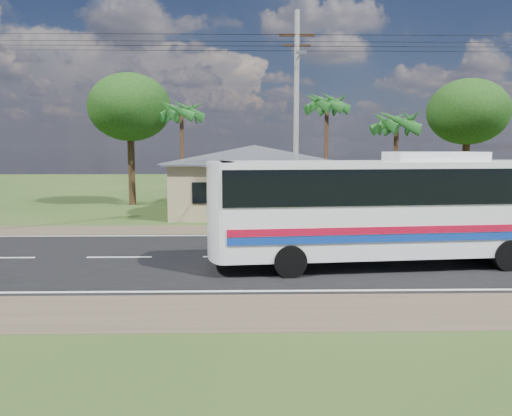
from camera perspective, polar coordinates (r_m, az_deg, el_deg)
The scene contains 13 objects.
ground at distance 19.56m, azimuth -2.41°, elevation -5.64°, with size 120.00×120.00×0.00m, color #284016.
road at distance 19.56m, azimuth -2.41°, elevation -5.61°, with size 120.00×16.00×0.03m.
house at distance 32.13m, azimuth -0.17°, elevation 4.08°, with size 12.40×10.00×5.00m.
waiting_shed at distance 30.36m, azimuth 23.32°, elevation 3.50°, with size 5.20×4.48×3.35m.
concrete_barrier at distance 27.54m, azimuth 23.69°, elevation -1.59°, with size 7.00×0.30×0.90m, color #9E9E99.
utility_poles at distance 25.71m, azimuth 3.88°, elevation 10.30°, with size 32.80×2.22×11.00m.
palm_near at distance 31.46m, azimuth 15.79°, elevation 9.35°, with size 2.80×2.80×6.70m.
palm_mid at distance 35.15m, azimuth 8.10°, elevation 11.63°, with size 2.80×2.80×8.20m.
palm_far at distance 35.44m, azimuth -8.52°, elevation 10.80°, with size 2.80×2.80×7.70m.
tree_behind_house at distance 38.13m, azimuth -14.23°, elevation 11.05°, with size 6.00×6.00×9.61m.
tree_behind_shed at distance 38.47m, azimuth 23.06°, elevation 10.03°, with size 5.60×5.60×9.02m.
coach_bus at distance 18.68m, azimuth 16.56°, elevation 0.78°, with size 13.43×4.07×4.11m.
motorcycle at distance 27.35m, azimuth 7.24°, elevation -1.21°, with size 0.53×1.52×0.80m, color black.
Camera 1 is at (0.41, -19.08, 4.28)m, focal length 35.00 mm.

